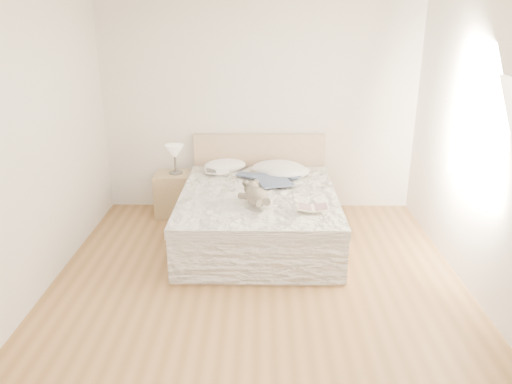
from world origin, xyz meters
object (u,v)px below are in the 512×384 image
at_px(photo_book, 217,172).
at_px(childrens_book, 313,208).
at_px(bed, 258,214).
at_px(nightstand, 174,194).
at_px(teddy_bear, 256,202).
at_px(table_lamp, 175,153).

distance_m(photo_book, childrens_book, 1.60).
bearing_deg(bed, nightstand, 146.96).
distance_m(bed, teddy_bear, 0.63).
height_order(bed, photo_book, bed).
height_order(table_lamp, teddy_bear, table_lamp).
height_order(nightstand, teddy_bear, teddy_bear).
bearing_deg(nightstand, photo_book, -14.81).
bearing_deg(bed, photo_book, 132.74).
relative_size(childrens_book, teddy_bear, 0.86).
relative_size(photo_book, teddy_bear, 0.81).
bearing_deg(teddy_bear, nightstand, 107.09).
bearing_deg(bed, childrens_book, -49.44).
distance_m(table_lamp, photo_book, 0.59).
bearing_deg(table_lamp, childrens_book, -40.19).
relative_size(table_lamp, childrens_book, 1.14).
height_order(table_lamp, childrens_book, table_lamp).
height_order(nightstand, table_lamp, table_lamp).
xyz_separation_m(nightstand, table_lamp, (0.04, 0.00, 0.55)).
bearing_deg(teddy_bear, photo_book, 90.71).
distance_m(table_lamp, teddy_bear, 1.61).
height_order(bed, nightstand, bed).
bearing_deg(table_lamp, teddy_bear, -50.08).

